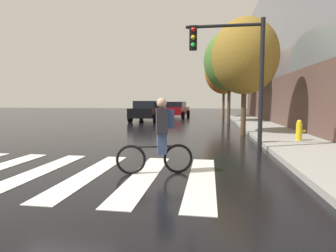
% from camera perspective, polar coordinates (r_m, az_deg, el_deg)
% --- Properties ---
extents(ground_plane, '(120.00, 120.00, 0.00)m').
position_cam_1_polar(ground_plane, '(6.88, -23.72, -8.85)').
color(ground_plane, black).
extents(crosswalk_stripes, '(6.74, 3.78, 0.01)m').
position_cam_1_polar(crosswalk_stripes, '(6.68, -20.93, -9.10)').
color(crosswalk_stripes, silver).
rests_on(crosswalk_stripes, ground).
extents(sedan_mid, '(2.40, 4.89, 1.67)m').
position_cam_1_polar(sedan_mid, '(22.72, -4.25, 3.18)').
color(sedan_mid, black).
rests_on(sedan_mid, ground).
extents(sedan_far, '(2.50, 4.78, 1.60)m').
position_cam_1_polar(sedan_far, '(27.76, 1.73, 3.46)').
color(sedan_far, maroon).
rests_on(sedan_far, ground).
extents(cyclist, '(1.67, 0.49, 1.69)m').
position_cam_1_polar(cyclist, '(6.08, -1.61, -2.12)').
color(cyclist, black).
rests_on(cyclist, ground).
extents(traffic_light_near, '(2.47, 0.28, 4.20)m').
position_cam_1_polar(traffic_light_near, '(9.21, 13.71, 12.77)').
color(traffic_light_near, black).
rests_on(traffic_light_near, ground).
extents(fire_hydrant, '(0.33, 0.22, 0.78)m').
position_cam_1_polar(fire_hydrant, '(11.43, 25.54, -0.81)').
color(fire_hydrant, gold).
rests_on(fire_hydrant, sidewalk).
extents(street_tree_near, '(3.11, 3.11, 5.53)m').
position_cam_1_polar(street_tree_near, '(13.80, 15.65, 13.74)').
color(street_tree_near, '#4C3823').
rests_on(street_tree_near, ground).
extents(street_tree_mid, '(3.88, 3.88, 6.89)m').
position_cam_1_polar(street_tree_mid, '(21.64, 12.67, 13.06)').
color(street_tree_mid, '#4C3823').
rests_on(street_tree_mid, ground).
extents(street_tree_far, '(3.76, 3.76, 6.69)m').
position_cam_1_polar(street_tree_far, '(28.02, 11.54, 10.95)').
color(street_tree_far, '#4C3823').
rests_on(street_tree_far, ground).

